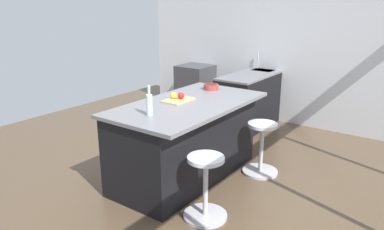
# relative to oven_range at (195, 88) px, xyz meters

# --- Properties ---
(ground_plane) EXTENTS (7.63, 7.63, 0.00)m
(ground_plane) POSITION_rel_oven_range_xyz_m (2.59, 1.70, -0.44)
(ground_plane) COLOR brown
(interior_partition_left) EXTENTS (0.12, 5.73, 2.92)m
(interior_partition_left) POSITION_rel_oven_range_xyz_m (-0.35, 1.70, 1.02)
(interior_partition_left) COLOR silver
(interior_partition_left) RESTS_ON ground_plane
(sink_cabinet) EXTENTS (1.96, 0.60, 1.19)m
(sink_cabinet) POSITION_rel_oven_range_xyz_m (-0.00, 1.33, 0.02)
(sink_cabinet) COLOR black
(sink_cabinet) RESTS_ON ground_plane
(oven_range) EXTENTS (0.60, 0.61, 0.88)m
(oven_range) POSITION_rel_oven_range_xyz_m (0.00, 0.00, 0.00)
(oven_range) COLOR #38383D
(oven_range) RESTS_ON ground_plane
(kitchen_island) EXTENTS (1.96, 1.06, 0.94)m
(kitchen_island) POSITION_rel_oven_range_xyz_m (2.43, 1.58, 0.04)
(kitchen_island) COLOR black
(kitchen_island) RESTS_ON ground_plane
(stool_by_window) EXTENTS (0.44, 0.44, 0.65)m
(stool_by_window) POSITION_rel_oven_range_xyz_m (1.81, 2.28, -0.13)
(stool_by_window) COLOR #B7B7BC
(stool_by_window) RESTS_ON ground_plane
(stool_middle) EXTENTS (0.44, 0.44, 0.65)m
(stool_middle) POSITION_rel_oven_range_xyz_m (3.05, 2.28, -0.13)
(stool_middle) COLOR #B7B7BC
(stool_middle) RESTS_ON ground_plane
(cutting_board) EXTENTS (0.36, 0.24, 0.02)m
(cutting_board) POSITION_rel_oven_range_xyz_m (2.44, 1.49, 0.51)
(cutting_board) COLOR tan
(cutting_board) RESTS_ON kitchen_island
(apple_yellow) EXTENTS (0.08, 0.08, 0.08)m
(apple_yellow) POSITION_rel_oven_range_xyz_m (2.45, 1.42, 0.56)
(apple_yellow) COLOR gold
(apple_yellow) RESTS_ON cutting_board
(apple_red) EXTENTS (0.08, 0.08, 0.08)m
(apple_red) POSITION_rel_oven_range_xyz_m (2.41, 1.50, 0.56)
(apple_red) COLOR red
(apple_red) RESTS_ON cutting_board
(water_bottle) EXTENTS (0.06, 0.06, 0.31)m
(water_bottle) POSITION_rel_oven_range_xyz_m (3.07, 1.60, 0.63)
(water_bottle) COLOR silver
(water_bottle) RESTS_ON kitchen_island
(fruit_bowl) EXTENTS (0.20, 0.20, 0.07)m
(fruit_bowl) POSITION_rel_oven_range_xyz_m (1.73, 1.48, 0.54)
(fruit_bowl) COLOR #993833
(fruit_bowl) RESTS_ON kitchen_island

